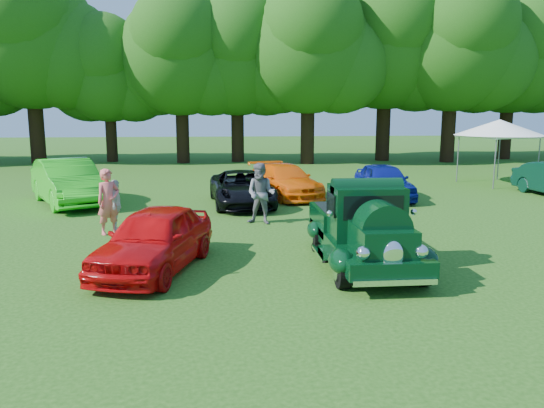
{
  "coord_description": "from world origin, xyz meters",
  "views": [
    {
      "loc": [
        -1.79,
        -11.43,
        3.38
      ],
      "look_at": [
        -0.58,
        1.47,
        1.1
      ],
      "focal_mm": 35.0,
      "sensor_mm": 36.0,
      "label": 1
    }
  ],
  "objects": [
    {
      "name": "ground",
      "position": [
        0.0,
        0.0,
        0.0
      ],
      "size": [
        120.0,
        120.0,
        0.0
      ],
      "primitive_type": "plane",
      "color": "#1C4B11",
      "rests_on": "ground"
    },
    {
      "name": "back_car_lime",
      "position": [
        -7.41,
        8.31,
        0.83
      ],
      "size": [
        3.89,
        5.25,
        1.65
      ],
      "primitive_type": "imported",
      "rotation": [
        0.0,
        0.0,
        0.49
      ],
      "color": "green",
      "rests_on": "ground"
    },
    {
      "name": "back_car_black",
      "position": [
        -1.1,
        7.5,
        0.62
      ],
      "size": [
        2.44,
        4.65,
        1.25
      ],
      "primitive_type": "imported",
      "rotation": [
        0.0,
        0.0,
        0.08
      ],
      "color": "black",
      "rests_on": "ground"
    },
    {
      "name": "spectator_pink",
      "position": [
        -4.94,
        3.32,
        0.91
      ],
      "size": [
        0.79,
        0.75,
        1.82
      ],
      "primitive_type": "imported",
      "rotation": [
        0.0,
        0.0,
        0.66
      ],
      "color": "#EB6360",
      "rests_on": "ground"
    },
    {
      "name": "back_car_blue",
      "position": [
        4.44,
        8.46,
        0.69
      ],
      "size": [
        1.64,
        4.04,
        1.38
      ],
      "primitive_type": "imported",
      "rotation": [
        0.0,
        0.0,
        -0.0
      ],
      "color": "navy",
      "rests_on": "ground"
    },
    {
      "name": "red_convertible",
      "position": [
        -3.26,
        -0.23,
        0.68
      ],
      "size": [
        2.65,
        4.3,
        1.37
      ],
      "primitive_type": "imported",
      "rotation": [
        0.0,
        0.0,
        -0.28
      ],
      "color": "red",
      "rests_on": "ground"
    },
    {
      "name": "canopy_tent",
      "position": [
        10.94,
        12.1,
        2.6
      ],
      "size": [
        4.85,
        4.85,
        2.99
      ],
      "rotation": [
        0.0,
        0.0,
        0.25
      ],
      "color": "white",
      "rests_on": "ground"
    },
    {
      "name": "spectator_grey",
      "position": [
        -0.65,
        4.27,
        0.92
      ],
      "size": [
        1.09,
        0.98,
        1.85
      ],
      "primitive_type": "imported",
      "rotation": [
        0.0,
        0.0,
        -0.38
      ],
      "color": "slate",
      "rests_on": "ground"
    },
    {
      "name": "back_car_orange",
      "position": [
        0.67,
        9.26,
        0.64
      ],
      "size": [
        3.04,
        4.77,
        1.29
      ],
      "primitive_type": "imported",
      "rotation": [
        0.0,
        0.0,
        0.3
      ],
      "color": "#F96308",
      "rests_on": "ground"
    },
    {
      "name": "tree_line",
      "position": [
        1.37,
        24.12,
        7.18
      ],
      "size": [
        62.53,
        10.58,
        12.44
      ],
      "color": "#301D10",
      "rests_on": "ground"
    },
    {
      "name": "hero_pickup",
      "position": [
        1.28,
        -0.24,
        0.78
      ],
      "size": [
        2.14,
        4.6,
        1.8
      ],
      "color": "black",
      "rests_on": "ground"
    },
    {
      "name": "spectator_white",
      "position": [
        -4.8,
        3.56,
        0.75
      ],
      "size": [
        0.47,
        0.91,
        1.49
      ],
      "primitive_type": "imported",
      "rotation": [
        0.0,
        0.0,
        1.69
      ],
      "color": "beige",
      "rests_on": "ground"
    }
  ]
}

